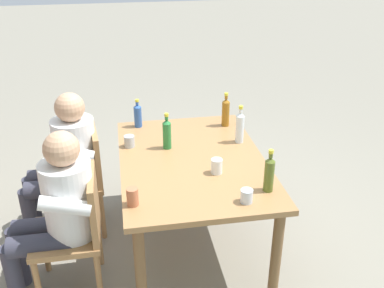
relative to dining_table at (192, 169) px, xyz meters
name	(u,v)px	position (x,y,z in m)	size (l,w,h in m)	color
ground_plane	(192,240)	(0.00, 0.00, -0.66)	(24.00, 24.00, 0.00)	gray
dining_table	(192,169)	(0.00, 0.00, 0.00)	(1.49, 1.04, 0.74)	#A37547
chair_far_right	(83,175)	(0.34, 0.82, -0.17)	(0.49, 0.49, 0.87)	#A37547
chair_far_left	(78,227)	(-0.33, 0.82, -0.17)	(0.44, 0.44, 0.87)	#A37547
person_in_white_shirt	(66,158)	(0.33, 0.93, 0.00)	(0.47, 0.61, 1.18)	white
person_in_plaid_shirt	(57,208)	(-0.33, 0.93, 0.00)	(0.47, 0.61, 1.18)	white
bottle_clear	(240,127)	(0.21, -0.41, 0.22)	(0.06, 0.06, 0.30)	white
bottle_amber	(226,112)	(0.53, -0.38, 0.21)	(0.06, 0.06, 0.29)	#996019
bottle_olive	(269,173)	(-0.50, -0.40, 0.21)	(0.06, 0.06, 0.29)	#566623
bottle_green	(167,133)	(0.20, 0.15, 0.21)	(0.06, 0.06, 0.28)	#287A38
bottle_blue	(138,115)	(0.64, 0.35, 0.19)	(0.06, 0.06, 0.24)	#2D56A3
cup_glass	(247,196)	(-0.60, -0.23, 0.13)	(0.08, 0.08, 0.09)	silver
cup_white	(217,166)	(-0.23, -0.13, 0.14)	(0.08, 0.08, 0.10)	white
cup_terracotta	(133,197)	(-0.51, 0.45, 0.15)	(0.07, 0.07, 0.12)	#BC6B47
cup_steel	(129,141)	(0.28, 0.44, 0.13)	(0.08, 0.08, 0.09)	#B2B7BC
backpack_by_near_side	(191,151)	(1.09, -0.18, -0.43)	(0.33, 0.21, 0.47)	black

